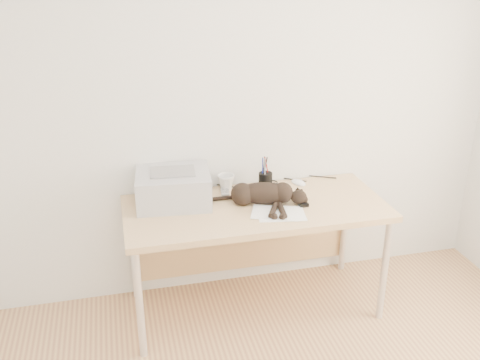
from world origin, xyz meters
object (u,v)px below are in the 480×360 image
object	(u,v)px
cat	(261,194)
desk	(252,219)
pen_cup	(265,181)
mouse	(299,181)
printer	(173,187)
mug	(226,182)

from	to	relation	value
cat	desk	bearing A→B (deg)	133.49
pen_cup	mouse	xyz separation A→B (m)	(0.25, 0.05, -0.04)
desk	printer	bearing A→B (deg)	170.64
mouse	desk	bearing A→B (deg)	-177.33
mug	mouse	world-z (taller)	mug
printer	mouse	bearing A→B (deg)	6.62
cat	pen_cup	size ratio (longest dim) A/B	2.72
desk	printer	size ratio (longest dim) A/B	3.35
printer	mug	distance (m)	0.38
printer	mouse	xyz separation A→B (m)	(0.85, 0.10, -0.08)
printer	pen_cup	size ratio (longest dim) A/B	2.12
desk	mouse	size ratio (longest dim) A/B	13.26
mug	pen_cup	bearing A→B (deg)	-15.75
mug	pen_cup	size ratio (longest dim) A/B	0.49
cat	mouse	world-z (taller)	cat
desk	mug	distance (m)	0.30
desk	pen_cup	world-z (taller)	pen_cup
desk	mug	world-z (taller)	mug
desk	mug	xyz separation A→B (m)	(-0.12, 0.19, 0.18)
pen_cup	mouse	bearing A→B (deg)	12.09
printer	cat	distance (m)	0.54
mug	mouse	distance (m)	0.50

